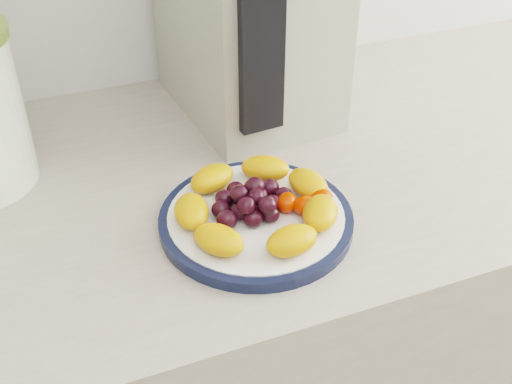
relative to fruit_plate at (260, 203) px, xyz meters
name	(u,v)px	position (x,y,z in m)	size (l,w,h in m)	color
plate_rim	(256,220)	(-0.01, 0.00, -0.02)	(0.24, 0.24, 0.01)	#101833
plate_face	(256,219)	(-0.01, 0.00, -0.02)	(0.21, 0.21, 0.02)	white
appliance_panel	(261,38)	(0.05, 0.14, 0.15)	(0.06, 0.02, 0.26)	black
fruit_plate	(260,203)	(0.00, 0.00, 0.00)	(0.20, 0.20, 0.04)	orange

